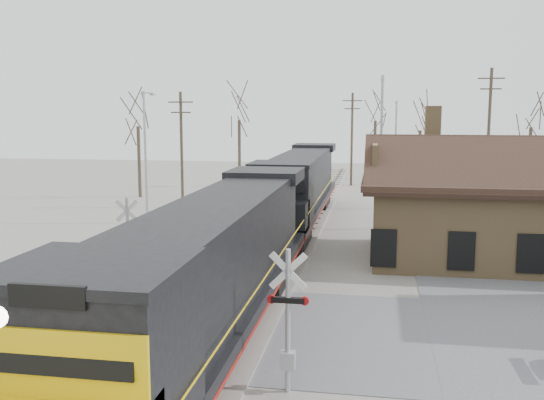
# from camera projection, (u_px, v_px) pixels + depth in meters

# --- Properties ---
(ground) EXTENTS (140.00, 140.00, 0.00)m
(ground) POSITION_uv_depth(u_px,v_px,m) (228.00, 327.00, 21.53)
(ground) COLOR #9F9A8F
(ground) RESTS_ON ground
(road) EXTENTS (60.00, 9.00, 0.03)m
(road) POSITION_uv_depth(u_px,v_px,m) (228.00, 327.00, 21.53)
(road) COLOR #59595E
(road) RESTS_ON ground
(track_main) EXTENTS (3.40, 90.00, 0.24)m
(track_main) POSITION_uv_depth(u_px,v_px,m) (288.00, 239.00, 36.14)
(track_main) COLOR #9F9A8F
(track_main) RESTS_ON ground
(track_siding) EXTENTS (3.40, 90.00, 0.24)m
(track_siding) POSITION_uv_depth(u_px,v_px,m) (215.00, 236.00, 36.90)
(track_siding) COLOR #9F9A8F
(track_siding) RESTS_ON ground
(depot) EXTENTS (15.20, 9.31, 7.90)m
(depot) POSITION_uv_depth(u_px,v_px,m) (512.00, 214.00, 30.86)
(depot) COLOR #97794E
(depot) RESTS_ON ground
(locomotive_lead) EXTENTS (3.31, 22.14, 4.92)m
(locomotive_lead) POSITION_uv_depth(u_px,v_px,m) (206.00, 276.00, 18.63)
(locomotive_lead) COLOR black
(locomotive_lead) RESTS_ON ground
(locomotive_trailing) EXTENTS (3.31, 22.14, 4.66)m
(locomotive_trailing) POSITION_uv_depth(u_px,v_px,m) (299.00, 187.00, 40.48)
(locomotive_trailing) COLOR black
(locomotive_trailing) RESTS_ON ground
(crossbuck_near) EXTENTS (1.14, 0.30, 4.00)m
(crossbuck_near) POSITION_uv_depth(u_px,v_px,m) (288.00, 326.00, 16.33)
(crossbuck_near) COLOR #A5A8AD
(crossbuck_near) RESTS_ON ground
(crossbuck_far) EXTENTS (1.10, 0.31, 3.89)m
(crossbuck_far) POSITION_uv_depth(u_px,v_px,m) (128.00, 244.00, 26.66)
(crossbuck_far) COLOR #A5A8AD
(crossbuck_far) RESTS_ON ground
(streetlight_a) EXTENTS (0.25, 2.04, 8.96)m
(streetlight_a) POSITION_uv_depth(u_px,v_px,m) (146.00, 150.00, 41.06)
(streetlight_a) COLOR #A5A8AD
(streetlight_a) RESTS_ON ground
(streetlight_b) EXTENTS (0.25, 2.04, 9.86)m
(streetlight_b) POSITION_uv_depth(u_px,v_px,m) (381.00, 145.00, 38.75)
(streetlight_b) COLOR #A5A8AD
(streetlight_b) RESTS_ON ground
(streetlight_c) EXTENTS (0.25, 2.04, 8.56)m
(streetlight_c) POSITION_uv_depth(u_px,v_px,m) (395.00, 143.00, 54.40)
(streetlight_c) COLOR #A5A8AD
(streetlight_c) RESTS_ON ground
(utility_pole_a) EXTENTS (2.00, 0.24, 9.12)m
(utility_pole_a) POSITION_uv_depth(u_px,v_px,m) (182.00, 147.00, 47.74)
(utility_pole_a) COLOR #382D23
(utility_pole_a) RESTS_ON ground
(utility_pole_b) EXTENTS (2.00, 0.24, 9.47)m
(utility_pole_b) POSITION_uv_depth(u_px,v_px,m) (352.00, 137.00, 62.01)
(utility_pole_b) COLOR #382D23
(utility_pole_b) RESTS_ON ground
(utility_pole_c) EXTENTS (2.00, 0.24, 10.92)m
(utility_pole_c) POSITION_uv_depth(u_px,v_px,m) (488.00, 136.00, 47.13)
(utility_pole_c) COLOR #382D23
(utility_pole_c) RESTS_ON ground
(tree_a) EXTENTS (4.20, 4.20, 10.30)m
(tree_a) POSITION_uv_depth(u_px,v_px,m) (138.00, 114.00, 53.18)
(tree_a) COLOR #382D23
(tree_a) RESTS_ON ground
(tree_b) EXTENTS (4.49, 4.49, 11.01)m
(tree_b) POSITION_uv_depth(u_px,v_px,m) (239.00, 109.00, 60.98)
(tree_b) COLOR #382D23
(tree_b) RESTS_ON ground
(tree_c) EXTENTS (4.38, 4.38, 10.73)m
(tree_c) POSITION_uv_depth(u_px,v_px,m) (376.00, 111.00, 66.96)
(tree_c) COLOR #382D23
(tree_c) RESTS_ON ground
(tree_d) EXTENTS (3.76, 3.76, 9.22)m
(tree_d) POSITION_uv_depth(u_px,v_px,m) (420.00, 122.00, 62.67)
(tree_d) COLOR #382D23
(tree_d) RESTS_ON ground
(tree_e) EXTENTS (4.09, 4.09, 10.03)m
(tree_e) POSITION_uv_depth(u_px,v_px,m) (532.00, 116.00, 56.36)
(tree_e) COLOR #382D23
(tree_e) RESTS_ON ground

